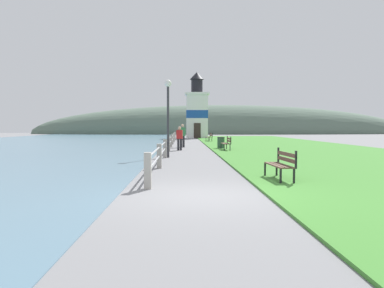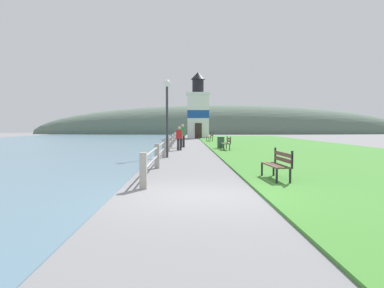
# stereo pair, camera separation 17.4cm
# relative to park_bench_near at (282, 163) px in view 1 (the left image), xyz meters

# --- Properties ---
(ground_plane) EXTENTS (160.00, 160.00, 0.00)m
(ground_plane) POSITION_rel_park_bench_near_xyz_m (-2.43, -2.27, -0.54)
(ground_plane) COLOR slate
(grass_verge) EXTENTS (12.00, 59.73, 0.06)m
(grass_verge) POSITION_rel_park_bench_near_xyz_m (5.03, 17.64, -0.51)
(grass_verge) COLOR #428433
(grass_verge) RESTS_ON ground_plane
(water_strip) EXTENTS (24.00, 95.56, 0.01)m
(water_strip) POSITION_rel_park_bench_near_xyz_m (-16.38, 17.64, -0.53)
(water_strip) COLOR slate
(water_strip) RESTS_ON ground_plane
(seawall_railing) EXTENTS (0.18, 33.02, 0.94)m
(seawall_railing) POSITION_rel_park_bench_near_xyz_m (-3.78, 15.15, 0.01)
(seawall_railing) COLOR #A8A399
(seawall_railing) RESTS_ON ground_plane
(park_bench_near) EXTENTS (0.55, 1.66, 0.94)m
(park_bench_near) POSITION_rel_park_bench_near_xyz_m (0.00, 0.00, 0.00)
(park_bench_near) COLOR brown
(park_bench_near) RESTS_ON ground_plane
(park_bench_midway) EXTENTS (0.51, 1.65, 0.94)m
(park_bench_midway) POSITION_rel_park_bench_near_xyz_m (-0.01, 13.52, 0.00)
(park_bench_midway) COLOR brown
(park_bench_midway) RESTS_ON ground_plane
(park_bench_far) EXTENTS (0.60, 1.64, 0.94)m
(park_bench_far) POSITION_rel_park_bench_near_xyz_m (-0.08, 27.85, -0.00)
(park_bench_far) COLOR brown
(park_bench_far) RESTS_ON ground_plane
(lighthouse) EXTENTS (3.21, 3.21, 8.80)m
(lighthouse) POSITION_rel_park_bench_near_xyz_m (-0.99, 39.32, 3.08)
(lighthouse) COLOR white
(lighthouse) RESTS_ON ground_plane
(person_strolling) EXTENTS (0.42, 0.29, 1.58)m
(person_strolling) POSITION_rel_park_bench_near_xyz_m (-3.10, 13.88, 0.32)
(person_strolling) COLOR #28282D
(person_strolling) RESTS_ON ground_plane
(person_by_railing) EXTENTS (0.48, 0.37, 1.75)m
(person_by_railing) POSITION_rel_park_bench_near_xyz_m (-2.91, 17.42, 0.41)
(person_by_railing) COLOR #28282D
(person_by_railing) RESTS_ON ground_plane
(trash_bin) EXTENTS (0.54, 0.54, 0.84)m
(trash_bin) POSITION_rel_park_bench_near_xyz_m (-0.21, 15.27, -0.11)
(trash_bin) COLOR #2D5138
(trash_bin) RESTS_ON ground_plane
(lamp_post) EXTENTS (0.36, 0.36, 3.96)m
(lamp_post) POSITION_rel_park_bench_near_xyz_m (-3.63, 8.32, 2.20)
(lamp_post) COLOR #333338
(lamp_post) RESTS_ON ground_plane
(distant_hillside) EXTENTS (80.00, 16.00, 12.00)m
(distant_hillside) POSITION_rel_park_bench_near_xyz_m (5.57, 67.55, -0.54)
(distant_hillside) COLOR #566B5B
(distant_hillside) RESTS_ON ground_plane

